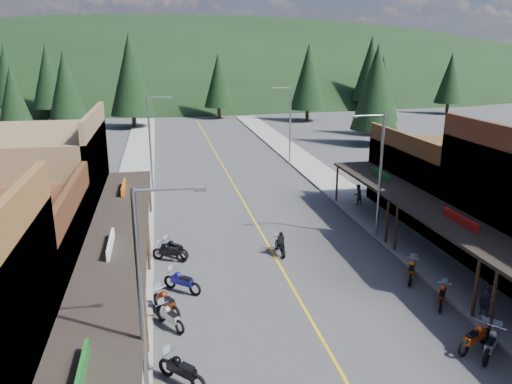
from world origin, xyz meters
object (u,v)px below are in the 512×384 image
bike_east_7 (442,295)px  rider_on_bike (280,245)px  shop_west_3 (38,189)px  pine_10 (66,87)px  streetlight_0 (145,299)px  pine_2 (131,74)px  bike_west_10 (170,251)px  bike_east_5 (492,343)px  pine_4 (308,77)px  bike_west_9 (182,281)px  pine_3 (219,80)px  pine_11 (376,87)px  streetlight_1 (152,139)px  bike_east_6 (475,337)px  pine_6 (450,78)px  shop_east_3 (446,182)px  pine_9 (382,89)px  pine_7 (7,75)px  streetlight_2 (378,171)px  bike_west_8 (166,301)px  bike_west_6 (182,369)px  pedestrian_east_b (358,195)px  streetlight_3 (289,121)px  pine_8 (14,102)px  pine_1 (48,76)px  pedestrian_east_a (486,300)px  bike_west_11 (174,248)px  bike_west_7 (170,316)px  pine_5 (371,68)px  bike_east_8 (412,270)px

bike_east_7 → rider_on_bike: 9.62m
shop_west_3 → pine_10: pine_10 is taller
streetlight_0 → pine_2: (-3.05, 64.00, 3.53)m
bike_west_10 → bike_east_5: bearing=-106.3°
pine_4 → bike_west_9: 62.13m
pine_3 → bike_east_7: pine_3 is taller
pine_11 → streetlight_0: bearing=-121.5°
streetlight_1 → bike_east_6: (12.76, -26.40, -3.85)m
pine_6 → bike_east_7: (-39.50, -64.81, -5.93)m
shop_east_3 → pine_9: size_ratio=1.01×
pine_7 → pine_2: bearing=-39.3°
shop_east_3 → pine_7: pine_7 is taller
streetlight_2 → bike_west_8: (-13.33, -7.11, -3.83)m
pine_9 → bike_west_6: 57.97m
bike_west_10 → pedestrian_east_b: pedestrian_east_b is taller
shop_west_3 → streetlight_3: shop_west_3 is taller
shop_east_3 → pine_3: pine_3 is taller
pine_4 → pine_8: 44.74m
pine_1 → bike_east_5: 81.05m
pine_7 → bike_east_6: bearing=-64.8°
pine_8 → bike_east_7: pine_8 is taller
pine_7 → pine_10: bearing=-61.7°
pine_3 → pine_8: size_ratio=1.10×
streetlight_3 → pedestrian_east_a: streetlight_3 is taller
pine_1 → bike_west_8: size_ratio=5.69×
pine_8 → bike_west_10: size_ratio=4.76×
bike_west_10 → pine_11: bearing=-12.3°
streetlight_0 → streetlight_1: (0.00, 28.00, 0.00)m
pine_1 → bike_west_11: pine_1 is taller
pine_2 → pine_6: size_ratio=1.27×
bike_west_7 → bike_west_10: (0.18, 7.20, 0.04)m
streetlight_3 → pine_10: (-24.95, 20.00, 2.32)m
pine_9 → bike_west_6: size_ratio=4.83×
pine_9 → pine_11: bearing=-119.7°
shop_west_3 → pine_11: size_ratio=0.88×
pine_1 → pine_2: size_ratio=0.89×
pine_3 → pine_5: pine_5 is taller
pine_9 → rider_on_bike: pine_9 is taller
rider_on_bike → pine_10: bearing=111.2°
pine_3 → shop_east_3: bearing=-79.9°
bike_west_7 → bike_east_8: 12.82m
pine_8 → bike_west_10: bearing=-64.3°
pine_5 → pine_7: bearing=176.5°
shop_east_3 → bike_east_5: size_ratio=5.04×
pine_9 → bike_east_7: pine_9 is taller
pine_9 → bike_west_8: bearing=-124.6°
bike_west_10 → bike_east_6: 16.37m
shop_west_3 → pine_9: 50.71m
streetlight_3 → pine_5: pine_5 is taller
streetlight_2 → pine_5: bearing=67.1°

